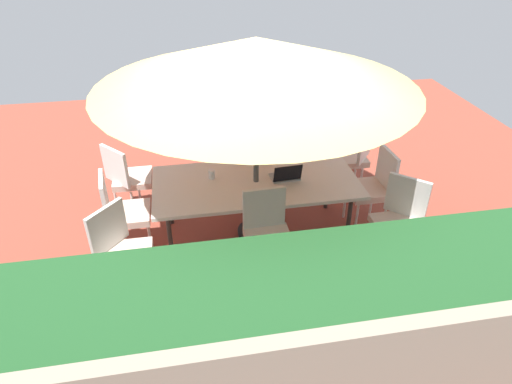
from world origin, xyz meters
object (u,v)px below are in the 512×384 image
Objects in this scene: chair_northwest at (400,219)px; chair_north at (267,232)px; patio_umbrella at (256,63)px; chair_southwest at (352,155)px; cup at (212,174)px; chair_northeast at (122,250)px; chair_west at (373,185)px; chair_south at (250,163)px; chair_southeast at (128,176)px; chair_east at (122,210)px; dining_table at (256,184)px; laptop at (286,176)px.

chair_north is at bearing -138.13° from chair_northwest.
patio_umbrella is 2.19m from chair_southwest.
cup is (0.48, -0.15, -1.27)m from patio_umbrella.
chair_northeast reaches higher than cup.
chair_west is (-1.41, -0.68, 0.00)m from chair_north.
cup is (0.53, 0.60, 0.23)m from chair_south.
chair_northeast is at bearing 27.24° from patio_umbrella.
chair_northeast is 2.10m from chair_south.
chair_southwest is at bearing 131.90° from chair_northwest.
chair_east is at bearing 137.22° from chair_southeast.
dining_table is at bearing 79.11° from chair_south.
chair_west is at bearing 175.30° from laptop.
dining_table is at bearing -93.60° from chair_west.
chair_southwest is at bearing 172.22° from chair_south.
cup is at bearing -85.46° from chair_east.
patio_umbrella is 2.18m from chair_northwest.
chair_west is (0.03, 0.76, 0.00)m from chair_southwest.
chair_north is 1.56m from chair_west.
laptop is at bearing -170.97° from chair_northwest.
chair_east and chair_southwest have the same top height.
chair_south is (1.34, -0.78, 0.00)m from chair_west.
chair_east is 1.00× the size of chair_north.
patio_umbrella reaches higher than laptop.
chair_east and chair_north have the same top height.
dining_table is at bearing -94.88° from chair_east.
chair_south is at bearing -4.03° from chair_northeast.
laptop is at bearing -152.64° from chair_southeast.
cup is (-1.00, -0.21, 0.23)m from chair_east.
chair_northwest is at bearing -3.13° from chair_north.
chair_west is at bearing -35.16° from chair_northeast.
chair_north is 1.01m from cup.
cup is at bearing -97.78° from chair_west.
chair_southeast and chair_southwest have the same top height.
chair_south is (1.37, -0.02, 0.00)m from chair_southwest.
chair_southeast is 2.89m from chair_southwest.
chair_south is 0.85m from laptop.
chair_southeast and chair_south have the same top height.
chair_east is 1.00× the size of chair_northeast.
chair_southwest is 1.37m from chair_south.
chair_northeast is at bearing -23.33° from chair_southwest.
cup is at bearing -17.36° from patio_umbrella.
chair_west reaches higher than laptop.
chair_south is (-0.05, -0.75, -0.14)m from dining_table.
laptop is 3.20× the size of cup.
chair_northeast is at bearing 177.24° from chair_east.
chair_southeast is at bearing -28.32° from cup.
patio_umbrella is 1.66m from chair_north.
patio_umbrella is 9.57× the size of laptop.
chair_south is at bearing -93.96° from dining_table.
chair_southwest is at bearing -130.38° from chair_southeast.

